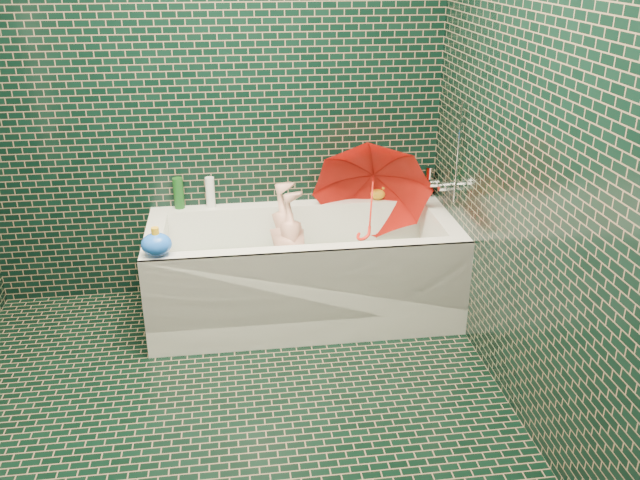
{
  "coord_description": "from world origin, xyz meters",
  "views": [
    {
      "loc": [
        0.07,
        -2.39,
        1.97
      ],
      "look_at": [
        0.52,
        0.82,
        0.54
      ],
      "focal_mm": 38.0,
      "sensor_mm": 36.0,
      "label": 1
    }
  ],
  "objects": [
    {
      "name": "bottle_left_tall",
      "position": [
        -0.23,
        1.37,
        0.64
      ],
      "size": [
        0.07,
        0.07,
        0.18
      ],
      "primitive_type": "cylinder",
      "rotation": [
        0.0,
        0.0,
        0.19
      ],
      "color": "#134517",
      "rests_on": "bathtub"
    },
    {
      "name": "child",
      "position": [
        0.4,
        1.01,
        0.31
      ],
      "size": [
        0.96,
        0.44,
        0.28
      ],
      "primitive_type": "imported",
      "rotation": [
        -1.5,
        0.0,
        -1.46
      ],
      "color": "tan",
      "rests_on": "bathtub"
    },
    {
      "name": "bath_mat",
      "position": [
        0.45,
        1.02,
        0.16
      ],
      "size": [
        1.35,
        0.47,
        0.01
      ],
      "primitive_type": "cube",
      "color": "green",
      "rests_on": "bathtub"
    },
    {
      "name": "bottle_right_pump",
      "position": [
        1.25,
        1.34,
        0.65
      ],
      "size": [
        0.06,
        0.06,
        0.19
      ],
      "primitive_type": "cylinder",
      "rotation": [
        0.0,
        0.0,
        0.34
      ],
      "color": "silver",
      "rests_on": "bathtub"
    },
    {
      "name": "wall_right",
      "position": [
        1.3,
        0.0,
        1.25
      ],
      "size": [
        0.0,
        2.8,
        2.8
      ],
      "primitive_type": "plane",
      "rotation": [
        1.57,
        0.0,
        -1.57
      ],
      "color": "black",
      "rests_on": "floor"
    },
    {
      "name": "wall_front",
      "position": [
        0.0,
        -1.4,
        1.25
      ],
      "size": [
        2.8,
        0.0,
        2.8
      ],
      "primitive_type": "plane",
      "rotation": [
        -1.57,
        0.0,
        0.0
      ],
      "color": "black",
      "rests_on": "floor"
    },
    {
      "name": "bathtub",
      "position": [
        0.45,
        1.01,
        0.21
      ],
      "size": [
        1.7,
        0.75,
        0.55
      ],
      "color": "white",
      "rests_on": "floor"
    },
    {
      "name": "faucet",
      "position": [
        1.26,
        1.02,
        0.77
      ],
      "size": [
        0.18,
        0.19,
        0.55
      ],
      "color": "silver",
      "rests_on": "wall_right"
    },
    {
      "name": "bottle_left_short",
      "position": [
        -0.05,
        1.36,
        0.64
      ],
      "size": [
        0.06,
        0.06,
        0.18
      ],
      "primitive_type": "cylinder",
      "rotation": [
        0.0,
        0.0,
        -0.11
      ],
      "color": "white",
      "rests_on": "bathtub"
    },
    {
      "name": "floor",
      "position": [
        0.0,
        0.0,
        0.0
      ],
      "size": [
        2.8,
        2.8,
        0.0
      ],
      "primitive_type": "plane",
      "color": "black",
      "rests_on": "ground"
    },
    {
      "name": "wall_back",
      "position": [
        0.0,
        1.4,
        1.25
      ],
      "size": [
        2.8,
        0.0,
        2.8
      ],
      "primitive_type": "plane",
      "rotation": [
        1.57,
        0.0,
        0.0
      ],
      "color": "black",
      "rests_on": "floor"
    },
    {
      "name": "water",
      "position": [
        0.45,
        1.02,
        0.3
      ],
      "size": [
        1.48,
        0.53,
        0.0
      ],
      "primitive_type": "cube",
      "color": "silver",
      "rests_on": "bathtub"
    },
    {
      "name": "bottle_right_tall",
      "position": [
        1.16,
        1.36,
        0.65
      ],
      "size": [
        0.07,
        0.07,
        0.2
      ],
      "primitive_type": "cylinder",
      "rotation": [
        0.0,
        0.0,
        -0.26
      ],
      "color": "#134517",
      "rests_on": "bathtub"
    },
    {
      "name": "soap_bottle_c",
      "position": [
        1.14,
        1.37,
        0.55
      ],
      "size": [
        0.17,
        0.17,
        0.16
      ],
      "primitive_type": "imported",
      "rotation": [
        0.0,
        0.0,
        0.38
      ],
      "color": "#134517",
      "rests_on": "bathtub"
    },
    {
      "name": "soap_bottle_a",
      "position": [
        1.18,
        1.31,
        0.55
      ],
      "size": [
        0.11,
        0.12,
        0.23
      ],
      "primitive_type": "imported",
      "rotation": [
        0.0,
        0.0,
        -0.37
      ],
      "color": "white",
      "rests_on": "bathtub"
    },
    {
      "name": "umbrella",
      "position": [
        0.85,
        1.1,
        0.62
      ],
      "size": [
        0.98,
        0.93,
        0.98
      ],
      "primitive_type": "imported",
      "rotation": [
        0.38,
        -0.45,
        -0.42
      ],
      "color": "red",
      "rests_on": "bathtub"
    },
    {
      "name": "bath_toy",
      "position": [
        -0.31,
        0.71,
        0.61
      ],
      "size": [
        0.19,
        0.17,
        0.15
      ],
      "rotation": [
        0.0,
        0.0,
        0.41
      ],
      "color": "blue",
      "rests_on": "bathtub"
    },
    {
      "name": "soap_bottle_b",
      "position": [
        1.2,
        1.33,
        0.55
      ],
      "size": [
        0.11,
        0.11,
        0.2
      ],
      "primitive_type": "imported",
      "rotation": [
        0.0,
        0.0,
        -0.24
      ],
      "color": "#5A1E71",
      "rests_on": "bathtub"
    },
    {
      "name": "rubber_duck",
      "position": [
        0.95,
        1.34,
        0.59
      ],
      "size": [
        0.12,
        0.09,
        0.1
      ],
      "rotation": [
        0.0,
        0.0,
        0.23
      ],
      "color": "yellow",
      "rests_on": "bathtub"
    }
  ]
}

